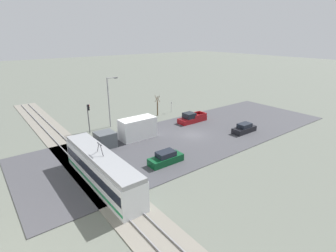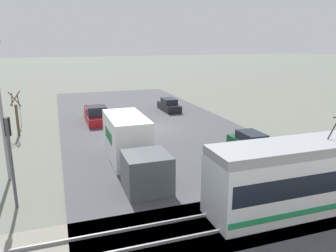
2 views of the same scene
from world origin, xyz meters
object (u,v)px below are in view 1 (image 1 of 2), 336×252
object	(u,v)px
light_rail_tram	(102,169)
pickup_truck	(192,118)
street_lamp_near_crossing	(110,99)
no_parking_sign	(171,106)
sedan_car_1	(166,158)
traffic_light_pole	(89,115)
street_tree	(157,106)
box_truck	(130,131)
sedan_car_0	(244,129)

from	to	relation	value
light_rail_tram	pickup_truck	distance (m)	23.91
pickup_truck	light_rail_tram	bearing A→B (deg)	113.97
street_lamp_near_crossing	no_parking_sign	size ratio (longest dim) A/B	3.74
light_rail_tram	sedan_car_1	bearing A→B (deg)	-92.29
pickup_truck	sedan_car_1	size ratio (longest dim) A/B	1.24
pickup_truck	street_lamp_near_crossing	xyz separation A→B (m)	(6.93, 12.68, 4.14)
pickup_truck	no_parking_sign	bearing A→B (deg)	-7.90
light_rail_tram	pickup_truck	world-z (taller)	light_rail_tram
traffic_light_pole	street_lamp_near_crossing	size ratio (longest dim) A/B	0.56
traffic_light_pole	street_tree	size ratio (longest dim) A/B	1.16
traffic_light_pole	box_truck	bearing A→B (deg)	-152.41
sedan_car_1	traffic_light_pole	bearing A→B (deg)	11.47
light_rail_tram	pickup_truck	xyz separation A→B (m)	(9.70, -21.82, -1.02)
light_rail_tram	street_lamp_near_crossing	xyz separation A→B (m)	(16.63, -9.15, 3.12)
sedan_car_0	traffic_light_pole	bearing A→B (deg)	-127.42
sedan_car_1	street_tree	world-z (taller)	street_tree
light_rail_tram	sedan_car_0	distance (m)	25.04
pickup_truck	traffic_light_pole	world-z (taller)	traffic_light_pole
box_truck	pickup_truck	bearing A→B (deg)	-86.77
light_rail_tram	traffic_light_pole	bearing A→B (deg)	-17.40
pickup_truck	sedan_car_0	size ratio (longest dim) A/B	1.26
street_tree	traffic_light_pole	bearing A→B (deg)	94.50
pickup_truck	sedan_car_0	world-z (taller)	pickup_truck
street_lamp_near_crossing	no_parking_sign	bearing A→B (deg)	-88.24
light_rail_tram	traffic_light_pole	size ratio (longest dim) A/B	2.95
sedan_car_0	sedan_car_1	xyz separation A→B (m)	(-0.85, 16.76, 0.03)
light_rail_tram	street_lamp_near_crossing	world-z (taller)	street_lamp_near_crossing
pickup_truck	no_parking_sign	size ratio (longest dim) A/B	2.44
street_tree	street_lamp_near_crossing	xyz separation A→B (m)	(-0.35, 10.16, 3.04)
sedan_car_1	street_lamp_near_crossing	xyz separation A→B (m)	(16.96, -0.90, 4.18)
sedan_car_0	no_parking_sign	world-z (taller)	no_parking_sign
pickup_truck	street_tree	distance (m)	7.78
traffic_light_pole	pickup_truck	bearing A→B (deg)	-110.05
box_truck	sedan_car_1	size ratio (longest dim) A/B	2.11
sedan_car_0	box_truck	bearing A→B (deg)	-117.17
street_tree	light_rail_tram	bearing A→B (deg)	131.33
pickup_truck	street_tree	bearing A→B (deg)	19.02
street_lamp_near_crossing	traffic_light_pole	bearing A→B (deg)	100.51
street_tree	street_lamp_near_crossing	bearing A→B (deg)	91.99
sedan_car_0	sedan_car_1	size ratio (longest dim) A/B	0.98
light_rail_tram	sedan_car_0	bearing A→B (deg)	-88.81
pickup_truck	sedan_car_1	distance (m)	16.88
sedan_car_1	no_parking_sign	distance (m)	22.71
sedan_car_1	traffic_light_pole	size ratio (longest dim) A/B	0.94
street_lamp_near_crossing	sedan_car_1	bearing A→B (deg)	176.98
sedan_car_1	street_tree	distance (m)	20.58
pickup_truck	no_parking_sign	xyz separation A→B (m)	(7.35, -1.02, 0.62)
pickup_truck	traffic_light_pole	xyz separation A→B (m)	(6.15, 16.86, 2.35)
no_parking_sign	pickup_truck	bearing A→B (deg)	172.10
street_lamp_near_crossing	sedan_car_0	bearing A→B (deg)	-135.45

